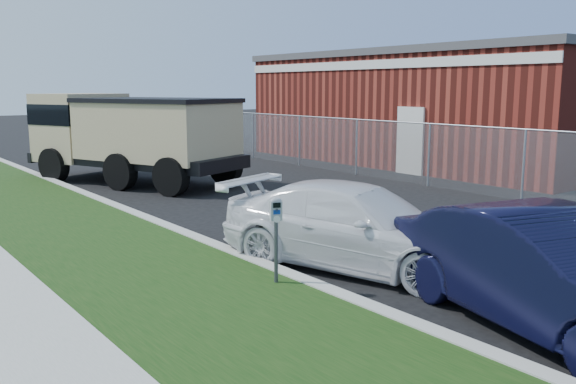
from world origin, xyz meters
TOP-DOWN VIEW (x-y plane):
  - ground at (0.00, 0.00)m, footprint 120.00×120.00m
  - streetside at (-5.57, 2.00)m, footprint 6.12×50.00m
  - chainlink_fence at (6.00, 7.00)m, footprint 0.06×30.06m
  - brick_building at (12.00, 8.00)m, footprint 9.20×14.20m
  - parking_meter at (-2.98, -0.80)m, footprint 0.20×0.17m
  - white_wagon at (-1.29, -0.54)m, footprint 3.22×4.87m
  - navy_sedan at (-1.31, -3.86)m, footprint 2.52×4.55m
  - dump_truck at (-0.58, 9.95)m, footprint 4.74×7.14m

SIDE VIEW (x-z plane):
  - ground at x=0.00m, z-range 0.00..0.00m
  - streetside at x=-5.57m, z-range -0.01..0.14m
  - white_wagon at x=-1.29m, z-range 0.00..1.31m
  - navy_sedan at x=-1.31m, z-range 0.00..1.42m
  - parking_meter at x=-2.98m, z-range 0.39..1.60m
  - chainlink_fence at x=6.00m, z-range -13.74..16.26m
  - dump_truck at x=-0.58m, z-range 0.17..2.80m
  - brick_building at x=12.00m, z-range 0.04..4.21m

